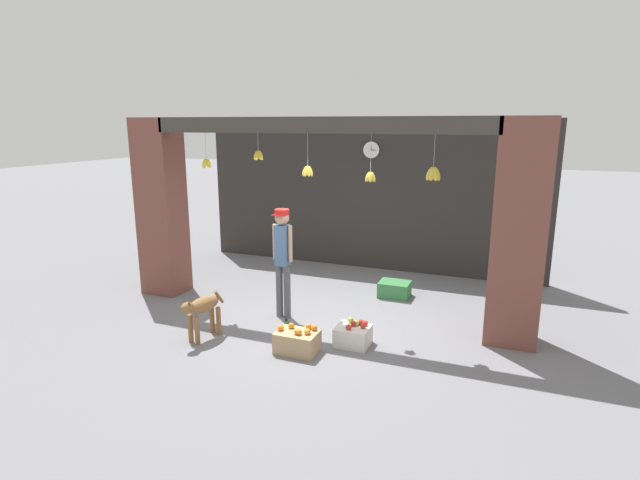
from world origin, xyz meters
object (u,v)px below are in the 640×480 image
object	(u,v)px
fruit_crate_apples	(353,335)
water_bottle	(287,327)
shopkeeper	(283,254)
fruit_crate_oranges	(297,341)
wall_clock	(371,150)
produce_box_green	(394,289)
dog	(202,309)

from	to	relation	value
fruit_crate_apples	water_bottle	size ratio (longest dim) A/B	1.99
shopkeeper	fruit_crate_oranges	bearing A→B (deg)	128.31
fruit_crate_oranges	wall_clock	world-z (taller)	wall_clock
shopkeeper	fruit_crate_apples	distance (m)	1.73
produce_box_green	fruit_crate_apples	bearing A→B (deg)	-91.94
fruit_crate_oranges	shopkeeper	bearing A→B (deg)	123.75
produce_box_green	water_bottle	xyz separation A→B (m)	(-1.10, -2.19, -0.03)
shopkeeper	water_bottle	size ratio (longest dim) A/B	7.51
fruit_crate_apples	wall_clock	distance (m)	4.52
water_bottle	shopkeeper	bearing A→B (deg)	119.16
dog	shopkeeper	bearing A→B (deg)	160.62
fruit_crate_oranges	fruit_crate_apples	size ratio (longest dim) A/B	1.21
dog	wall_clock	world-z (taller)	wall_clock
water_bottle	wall_clock	bearing A→B (deg)	87.45
fruit_crate_oranges	water_bottle	size ratio (longest dim) A/B	2.40
shopkeeper	water_bottle	distance (m)	1.16
fruit_crate_oranges	water_bottle	world-z (taller)	fruit_crate_oranges
shopkeeper	fruit_crate_apples	world-z (taller)	shopkeeper
dog	water_bottle	size ratio (longest dim) A/B	3.45
water_bottle	fruit_crate_apples	bearing A→B (deg)	0.32
fruit_crate_oranges	wall_clock	bearing A→B (deg)	92.98
fruit_crate_apples	produce_box_green	bearing A→B (deg)	88.06
shopkeeper	fruit_crate_oranges	distance (m)	1.57
fruit_crate_oranges	produce_box_green	world-z (taller)	fruit_crate_oranges
dog	water_bottle	distance (m)	1.24
fruit_crate_apples	produce_box_green	world-z (taller)	fruit_crate_apples
water_bottle	dog	bearing A→B (deg)	-150.64
shopkeeper	fruit_crate_apples	bearing A→B (deg)	161.19
fruit_crate_oranges	water_bottle	distance (m)	0.62
fruit_crate_oranges	fruit_crate_apples	world-z (taller)	fruit_crate_oranges
dog	shopkeeper	size ratio (longest dim) A/B	0.46
shopkeeper	produce_box_green	xyz separation A→B (m)	(1.43, 1.60, -0.91)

